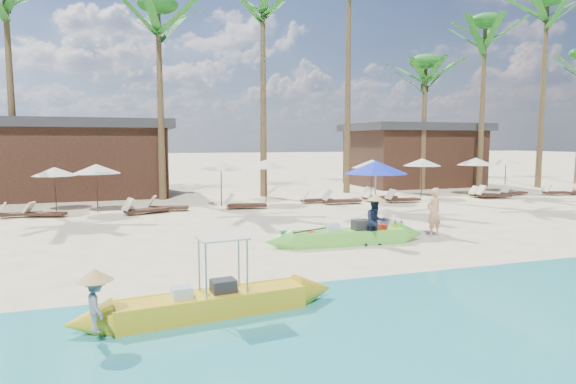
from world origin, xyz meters
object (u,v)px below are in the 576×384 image
object	(u,v)px
blue_umbrella	(376,167)
green_canoe	(347,236)
tourist	(434,212)
yellow_canoe	(212,303)

from	to	relation	value
blue_umbrella	green_canoe	bearing A→B (deg)	-134.72
green_canoe	tourist	xyz separation A→B (m)	(3.23, 0.29, 0.55)
green_canoe	blue_umbrella	distance (m)	3.51
yellow_canoe	blue_umbrella	distance (m)	9.83
yellow_canoe	blue_umbrella	xyz separation A→B (m)	(6.87, 6.75, 1.95)
yellow_canoe	tourist	world-z (taller)	tourist
tourist	blue_umbrella	bearing A→B (deg)	-69.92
blue_umbrella	yellow_canoe	bearing A→B (deg)	-135.52
yellow_canoe	tourist	distance (m)	9.47
green_canoe	yellow_canoe	xyz separation A→B (m)	(-4.82, -4.67, -0.02)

